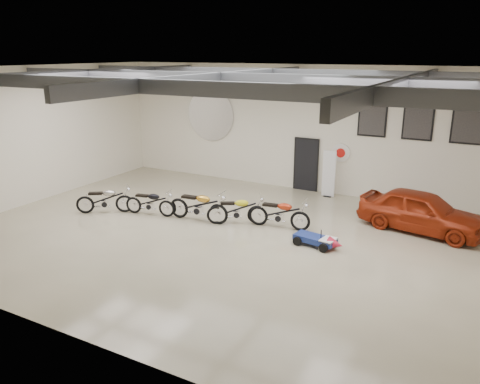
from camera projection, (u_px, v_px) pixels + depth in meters
The scene contains 19 objects.
floor at pixel (222, 236), 14.44m from camera, with size 16.00×12.00×0.01m, color #B6AC8B.
ceiling at pixel (220, 69), 13.00m from camera, with size 16.00×12.00×0.01m, color slate.
back_wall at pixel (296, 128), 18.79m from camera, with size 16.00×0.02×5.00m, color silver.
left_wall at pixel (35, 135), 17.33m from camera, with size 0.02×12.00×5.00m, color silver.
ceiling_beams at pixel (220, 78), 13.07m from camera, with size 15.80×11.80×0.32m, color #53555A, non-canonical shape.
door at pixel (306, 165), 18.94m from camera, with size 0.92×0.08×2.10m, color black.
logo_plaque at pixel (211, 115), 20.46m from camera, with size 2.30×0.06×1.16m, color silver, non-canonical shape.
poster_left at pixel (372, 118), 17.23m from camera, with size 1.05×0.08×1.35m, color black, non-canonical shape.
poster_mid at pixel (418, 121), 16.50m from camera, with size 1.05×0.08×1.35m, color black, non-canonical shape.
poster_right at pixel (468, 124), 15.78m from camera, with size 1.05×0.08×1.35m, color black, non-canonical shape.
oil_sign at pixel (341, 153), 18.12m from camera, with size 0.72×0.10×0.72m, color white, non-canonical shape.
banner_stand at pixel (329, 174), 18.09m from camera, with size 0.50×0.20×1.85m, color white, non-canonical shape.
motorcycle_silver at pixel (105, 199), 16.37m from camera, with size 1.94×0.60×1.01m, color silver, non-canonical shape.
motorcycle_black at pixel (150, 202), 16.17m from camera, with size 1.82×0.57×0.95m, color silver, non-canonical shape.
motorcycle_gold at pixel (198, 205), 15.57m from camera, with size 2.14×0.66×1.11m, color silver, non-canonical shape.
motorcycle_yellow at pixel (236, 209), 15.33m from camera, with size 1.91×0.59×0.99m, color silver, non-canonical shape.
motorcycle_red at pixel (279, 213), 14.95m from camera, with size 2.00×0.62×1.04m, color silver, non-canonical shape.
go_kart at pixel (319, 238), 13.57m from camera, with size 1.51×0.68×0.55m, color navy, non-canonical shape.
vintage_car at pixel (421, 211), 14.68m from camera, with size 3.85×1.55×1.31m, color maroon.
Camera 1 is at (6.83, -11.58, 5.47)m, focal length 35.00 mm.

